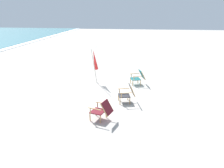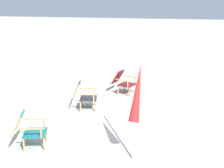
% 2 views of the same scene
% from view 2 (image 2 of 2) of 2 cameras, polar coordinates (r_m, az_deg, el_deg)
% --- Properties ---
extents(ground_plane, '(80.00, 80.00, 0.00)m').
position_cam_2_polar(ground_plane, '(8.30, -0.02, -6.99)').
color(ground_plane, '#B2AAA0').
extents(beach_chair_front_left, '(0.77, 0.90, 0.78)m').
position_cam_2_polar(beach_chair_front_left, '(10.63, 1.95, 0.54)').
color(beach_chair_front_left, maroon).
rests_on(beach_chair_front_left, ground).
extents(beach_chair_back_left, '(0.77, 0.88, 0.79)m').
position_cam_2_polar(beach_chair_back_left, '(7.10, -15.25, -7.89)').
color(beach_chair_back_left, '#196066').
rests_on(beach_chair_back_left, ground).
extents(beach_chair_front_right, '(0.72, 0.82, 0.81)m').
position_cam_2_polar(beach_chair_front_right, '(9.15, -5.33, -2.00)').
color(beach_chair_front_right, '#28282D').
rests_on(beach_chair_front_right, ground).
extents(umbrella_furled_red, '(0.73, 0.33, 2.04)m').
position_cam_2_polar(umbrella_furled_red, '(6.23, 4.67, -1.82)').
color(umbrella_furled_red, '#B7B2A8').
rests_on(umbrella_furled_red, ground).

